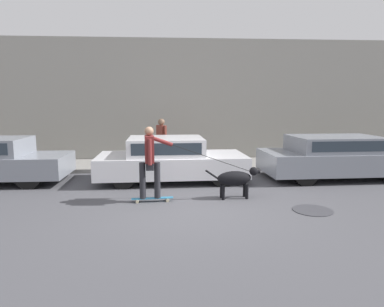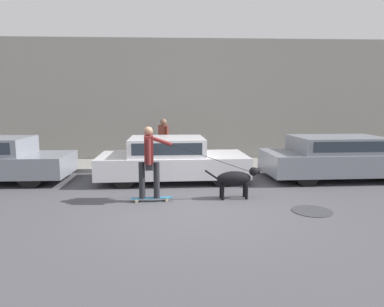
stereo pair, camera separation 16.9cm
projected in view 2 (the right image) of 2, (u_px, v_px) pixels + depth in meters
The scene contains 9 objects.
ground_plane at pixel (191, 209), 6.94m from camera, with size 36.00×36.00×0.00m, color #47474C.
back_wall at pixel (184, 101), 12.47m from camera, with size 32.00×0.30×4.41m.
sidewalk_curb at pixel (185, 165), 11.64m from camera, with size 30.00×1.99×0.12m.
parked_car_1 at pixel (171, 160), 9.44m from camera, with size 4.08×1.98×1.20m.
parked_car_2 at pixel (341, 158), 9.65m from camera, with size 4.43×1.97×1.21m.
dog at pixel (235, 179), 7.64m from camera, with size 1.25×0.39×0.70m.
skateboarder at pixel (150, 159), 7.33m from camera, with size 2.73×0.55×1.64m.
pedestrian_with_bag at pixel (164, 140), 11.08m from camera, with size 0.42×0.59×1.52m.
manhole_cover at pixel (312, 211), 6.78m from camera, with size 0.78×0.78×0.01m.
Camera 2 is at (-0.28, -6.70, 2.12)m, focal length 32.00 mm.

